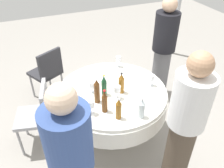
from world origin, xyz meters
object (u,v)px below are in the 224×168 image
object	(u,v)px
bottle_amber_east	(119,109)
chair_north	(48,71)
bottle_brown_north	(97,91)
plate_near	(135,76)
wine_glass_east	(117,89)
wine_glass_north	(92,85)
bottle_amber_right	(121,83)
plate_left	(76,91)
bottle_brown_far	(105,102)
wine_glass_south	(152,78)
bottle_dark_green_outer	(104,85)
plate_west	(102,80)
dining_table	(112,100)
wine_glass_outer	(91,104)
person_right	(185,126)
chair_south	(39,112)
person_far	(164,49)
wine_glass_near	(118,59)
bottle_clear_mid	(141,108)
person_mid	(73,168)

from	to	relation	value
bottle_amber_east	chair_north	size ratio (longest dim) A/B	0.29
bottle_brown_north	plate_near	world-z (taller)	bottle_brown_north
wine_glass_east	chair_north	world-z (taller)	wine_glass_east
bottle_brown_north	wine_glass_north	size ratio (longest dim) A/B	2.11
bottle_amber_right	bottle_amber_east	size ratio (longest dim) A/B	1.04
wine_glass_east	plate_left	bearing A→B (deg)	-36.40
bottle_brown_far	bottle_amber_right	bearing A→B (deg)	-141.11
plate_left	bottle_brown_north	bearing A→B (deg)	122.23
bottle_brown_far	wine_glass_south	world-z (taller)	bottle_brown_far
bottle_dark_green_outer	plate_left	xyz separation A→B (m)	(0.29, -0.18, -0.11)
bottle_dark_green_outer	plate_west	distance (m)	0.31
dining_table	plate_west	size ratio (longest dim) A/B	6.56
wine_glass_east	bottle_brown_north	bearing A→B (deg)	-5.02
wine_glass_outer	person_right	size ratio (longest dim) A/B	0.10
bottle_amber_right	chair_south	xyz separation A→B (m)	(0.95, -0.27, -0.34)
bottle_dark_green_outer	person_far	distance (m)	1.30
wine_glass_near	person_far	size ratio (longest dim) A/B	0.10
bottle_clear_mid	wine_glass_south	xyz separation A→B (m)	(-0.37, -0.44, -0.01)
dining_table	bottle_brown_north	size ratio (longest dim) A/B	4.34
bottle_amber_right	bottle_amber_east	world-z (taller)	bottle_amber_right
dining_table	bottle_dark_green_outer	distance (m)	0.30
plate_left	plate_near	bearing A→B (deg)	-179.41
wine_glass_north	person_right	distance (m)	1.10
bottle_brown_far	wine_glass_north	world-z (taller)	bottle_brown_far
chair_north	person_right	bearing A→B (deg)	-93.01
wine_glass_outer	wine_glass_east	bearing A→B (deg)	-158.55
plate_west	wine_glass_outer	bearing A→B (deg)	60.04
plate_west	chair_north	bearing A→B (deg)	-56.18
bottle_dark_green_outer	wine_glass_outer	xyz separation A→B (m)	(0.24, 0.25, -0.00)
wine_glass_south	chair_north	world-z (taller)	wine_glass_south
chair_north	bottle_amber_right	bearing A→B (deg)	-88.28
bottle_brown_far	wine_glass_north	size ratio (longest dim) A/B	1.89
wine_glass_north	chair_south	distance (m)	0.73
wine_glass_north	person_mid	bearing A→B (deg)	64.09
bottle_clear_mid	plate_near	xyz separation A→B (m)	(-0.28, -0.68, -0.10)
wine_glass_east	bottle_dark_green_outer	bearing A→B (deg)	-47.50
person_mid	bottle_dark_green_outer	bearing A→B (deg)	-86.40
bottle_amber_east	wine_glass_south	bearing A→B (deg)	-148.04
person_right	chair_north	xyz separation A→B (m)	(0.97, -1.98, -0.33)
wine_glass_north	chair_south	size ratio (longest dim) A/B	0.17
dining_table	wine_glass_outer	distance (m)	0.53
bottle_dark_green_outer	wine_glass_near	size ratio (longest dim) A/B	1.75
wine_glass_outer	wine_glass_near	size ratio (longest dim) A/B	1.10
bottle_dark_green_outer	wine_glass_south	xyz separation A→B (m)	(-0.59, 0.05, -0.02)
wine_glass_outer	person_far	size ratio (longest dim) A/B	0.11
bottle_clear_mid	chair_south	size ratio (longest dim) A/B	0.27
wine_glass_north	person_far	distance (m)	1.37
bottle_dark_green_outer	plate_near	world-z (taller)	bottle_dark_green_outer
bottle_dark_green_outer	plate_near	bearing A→B (deg)	-159.49
bottle_amber_east	plate_near	world-z (taller)	bottle_amber_east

